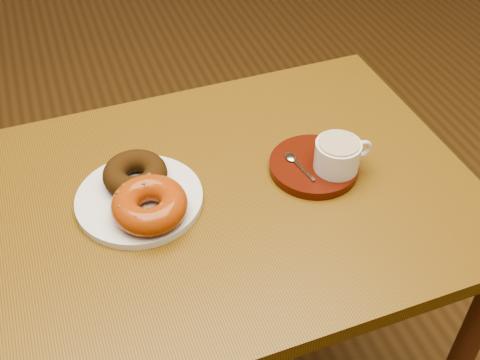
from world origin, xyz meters
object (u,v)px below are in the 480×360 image
object	(u,v)px
cafe_table	(230,239)
donut_plate	(139,199)
coffee_cup	(338,155)
saucer	(314,166)

from	to	relation	value
cafe_table	donut_plate	world-z (taller)	donut_plate
cafe_table	coffee_cup	bearing A→B (deg)	-7.64
saucer	coffee_cup	distance (m)	0.06
coffee_cup	donut_plate	bearing A→B (deg)	173.69
cafe_table	donut_plate	distance (m)	0.21
cafe_table	donut_plate	size ratio (longest dim) A/B	3.98
donut_plate	cafe_table	bearing A→B (deg)	-9.62
donut_plate	saucer	xyz separation A→B (m)	(0.32, -0.03, 0.00)
cafe_table	coffee_cup	distance (m)	0.27
donut_plate	coffee_cup	distance (m)	0.36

